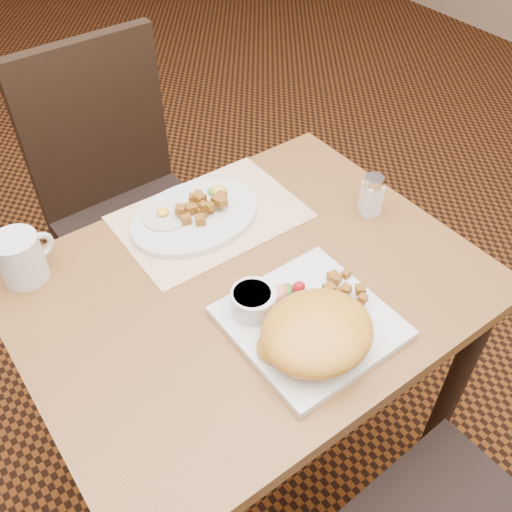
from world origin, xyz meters
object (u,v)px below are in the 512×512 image
(table, at_px, (250,316))
(plate_oval, at_px, (196,216))
(plate_square, at_px, (310,322))
(salt_shaker, at_px, (372,195))
(coffee_mug, at_px, (21,257))
(chair_far, at_px, (124,196))

(table, xyz_separation_m, plate_oval, (0.01, 0.22, 0.12))
(plate_square, distance_m, salt_shaker, 0.36)
(plate_oval, height_order, coffee_mug, coffee_mug)
(table, xyz_separation_m, chair_far, (0.02, 0.66, -0.10))
(plate_square, distance_m, plate_oval, 0.38)
(chair_far, height_order, plate_oval, chair_far)
(table, bearing_deg, plate_oval, 86.56)
(plate_square, bearing_deg, table, 99.37)
(salt_shaker, xyz_separation_m, coffee_mug, (-0.69, 0.27, -0.00))
(chair_far, xyz_separation_m, salt_shaker, (0.33, -0.64, 0.26))
(plate_oval, height_order, salt_shaker, salt_shaker)
(plate_square, relative_size, coffee_mug, 2.33)
(coffee_mug, bearing_deg, table, -38.46)
(plate_oval, bearing_deg, salt_shaker, -32.69)
(coffee_mug, bearing_deg, salt_shaker, -21.01)
(plate_square, bearing_deg, coffee_mug, 130.94)
(chair_far, height_order, salt_shaker, chair_far)
(plate_oval, relative_size, coffee_mug, 2.54)
(chair_far, relative_size, coffee_mug, 8.08)
(chair_far, bearing_deg, coffee_mug, 44.84)
(table, height_order, salt_shaker, salt_shaker)
(table, relative_size, plate_oval, 2.96)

